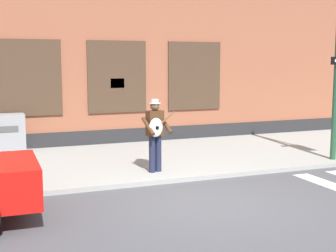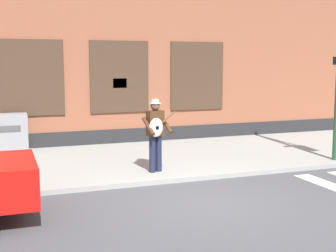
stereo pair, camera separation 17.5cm
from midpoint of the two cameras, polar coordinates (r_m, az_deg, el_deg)
ground_plane at (r=9.09m, az=4.33°, el=-9.32°), size 160.00×160.00×0.00m
sidewalk at (r=12.74m, az=-3.59°, el=-4.08°), size 28.00×4.95×0.11m
building_backdrop at (r=16.79m, az=-8.40°, el=9.42°), size 28.00×4.06×6.34m
busker at (r=10.87m, az=-2.02°, el=-0.61°), size 0.76×0.61×1.71m
utility_box at (r=14.06m, az=-19.38°, el=-0.87°), size 0.99×0.59×1.11m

